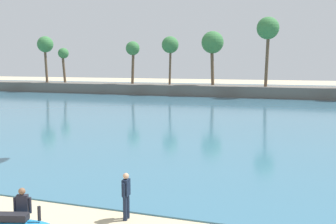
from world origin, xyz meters
TOP-DOWN VIEW (x-y plane):
  - sea at (0.00, 55.34)m, footprint 220.00×92.86m
  - palm_headland at (0.47, 61.71)m, footprint 115.56×6.00m
  - person_rigging_by_gear at (-3.57, 5.74)m, footprint 0.51×0.32m
  - person_at_waterline at (-1.28, 8.32)m, footprint 0.22×0.55m

SIDE VIEW (x-z plane):
  - sea at x=0.00m, z-range 0.00..0.06m
  - person_rigging_by_gear at x=-3.57m, z-range 0.06..1.73m
  - person_at_waterline at x=-1.28m, z-range 0.06..1.73m
  - palm_headland at x=0.47m, z-range -3.82..8.66m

